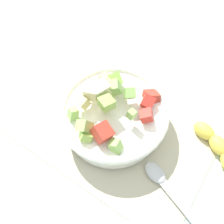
% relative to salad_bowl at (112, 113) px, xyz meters
% --- Properties ---
extents(ground_plane, '(2.40, 2.40, 0.00)m').
position_rel_salad_bowl_xyz_m(ground_plane, '(-0.00, -0.01, -0.05)').
color(ground_plane, silver).
extents(placemat, '(0.50, 0.37, 0.01)m').
position_rel_salad_bowl_xyz_m(placemat, '(-0.00, -0.01, -0.05)').
color(placemat, '#BCB299').
rests_on(placemat, ground_plane).
extents(salad_bowl, '(0.26, 0.26, 0.12)m').
position_rel_salad_bowl_xyz_m(salad_bowl, '(0.00, 0.00, 0.00)').
color(salad_bowl, white).
rests_on(salad_bowl, placemat).
extents(serving_spoon, '(0.19, 0.09, 0.01)m').
position_rel_salad_bowl_xyz_m(serving_spoon, '(-0.19, 0.07, -0.04)').
color(serving_spoon, '#B7B7BC').
rests_on(serving_spoon, placemat).
extents(banana_whole, '(0.14, 0.10, 0.04)m').
position_rel_salad_bowl_xyz_m(banana_whole, '(-0.25, -0.08, -0.03)').
color(banana_whole, yellow).
rests_on(banana_whole, ground_plane).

